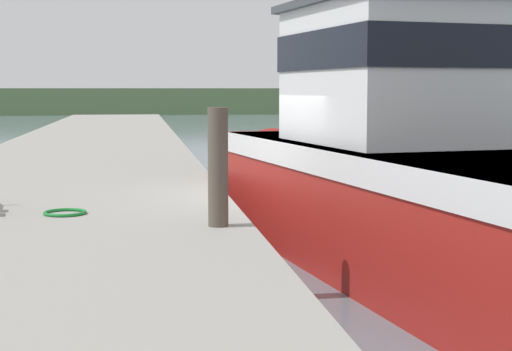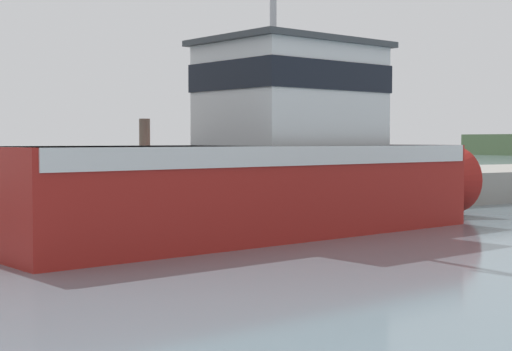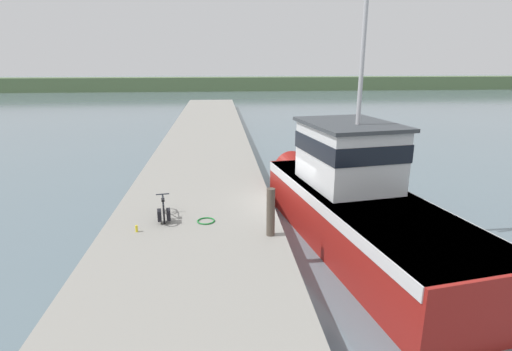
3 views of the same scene
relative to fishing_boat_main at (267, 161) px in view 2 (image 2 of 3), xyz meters
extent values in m
plane|color=slate|center=(-1.66, 1.35, -1.47)|extent=(320.00, 320.00, 0.00)
cube|color=gray|center=(-5.33, 1.35, -1.00)|extent=(5.53, 80.00, 0.94)
cube|color=maroon|center=(0.10, -0.62, -0.58)|extent=(4.80, 10.65, 1.78)
cone|color=maroon|center=(-0.88, 5.36, -0.58)|extent=(1.97, 2.10, 1.69)
cube|color=silver|center=(0.10, -0.62, 0.14)|extent=(4.82, 10.46, 0.36)
cube|color=silver|center=(-0.11, 0.65, 1.33)|extent=(3.04, 3.67, 2.03)
cube|color=black|center=(-0.11, 0.65, 1.69)|extent=(3.10, 3.74, 0.57)
cube|color=#3D4247|center=(-0.11, 0.65, 2.41)|extent=(3.29, 3.96, 0.12)
torus|color=black|center=(-6.24, -0.23, -0.23)|extent=(0.15, 0.61, 0.61)
torus|color=black|center=(-6.39, 0.79, -0.23)|extent=(0.15, 0.61, 0.61)
cylinder|color=#232833|center=(-6.26, -0.06, -0.29)|extent=(0.09, 0.35, 0.17)
cylinder|color=#232833|center=(-6.29, 0.16, -0.13)|extent=(0.06, 0.14, 0.46)
cylinder|color=#232833|center=(-6.27, -0.01, -0.07)|extent=(0.10, 0.46, 0.35)
cylinder|color=#232833|center=(-6.33, 0.42, -0.14)|extent=(0.13, 0.65, 0.47)
cylinder|color=#232833|center=(-6.34, 0.47, 0.09)|extent=(0.11, 0.53, 0.05)
cylinder|color=#232833|center=(-6.38, 0.76, -0.07)|extent=(0.05, 0.10, 0.31)
cylinder|color=#232833|center=(-6.38, 0.73, 0.13)|extent=(0.44, 0.10, 0.04)
cube|color=black|center=(-6.30, 0.18, 0.12)|extent=(0.13, 0.25, 0.05)
cube|color=black|center=(-6.38, -0.20, -0.26)|extent=(0.17, 0.33, 0.33)
cube|color=black|center=(-6.11, -0.16, -0.26)|extent=(0.17, 0.33, 0.33)
cylinder|color=#51473D|center=(-3.01, -1.40, 0.19)|extent=(0.25, 0.25, 1.44)
torus|color=#197A2D|center=(-4.93, -0.19, -0.51)|extent=(0.57, 0.57, 0.04)
cylinder|color=yellow|center=(-6.99, -0.80, -0.43)|extent=(0.08, 0.08, 0.20)
camera|label=1|loc=(-3.96, -10.76, 1.13)|focal=55.00mm
camera|label=2|loc=(13.51, -8.39, 0.42)|focal=55.00mm
camera|label=3|loc=(-4.45, -12.16, 4.43)|focal=28.00mm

